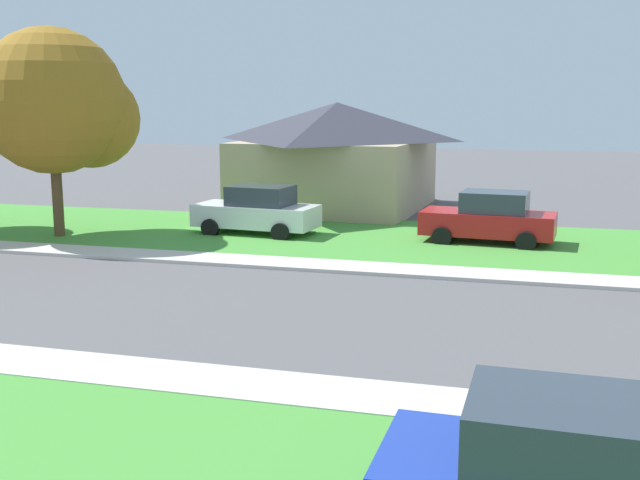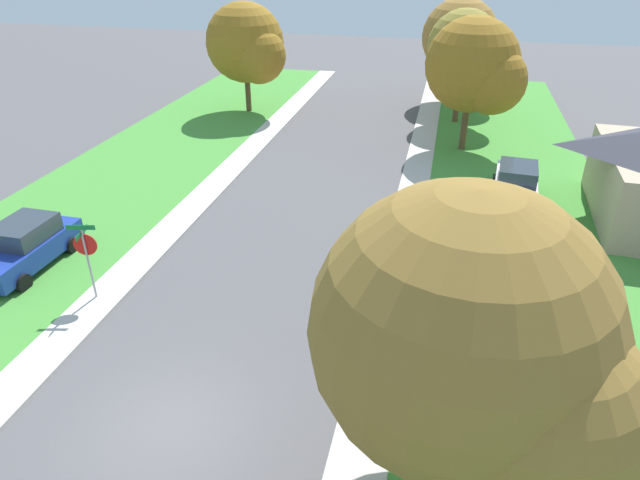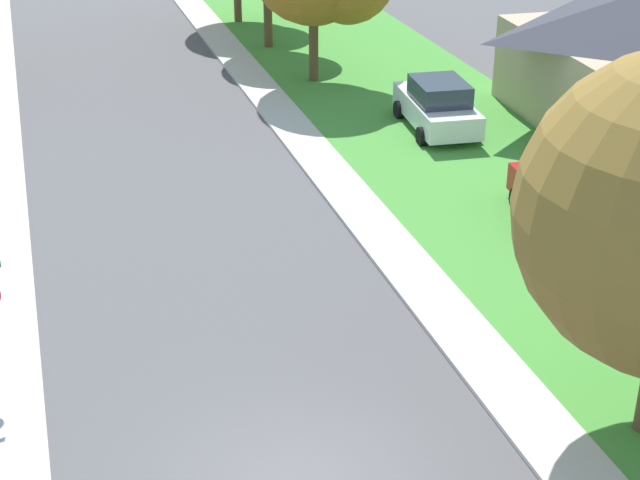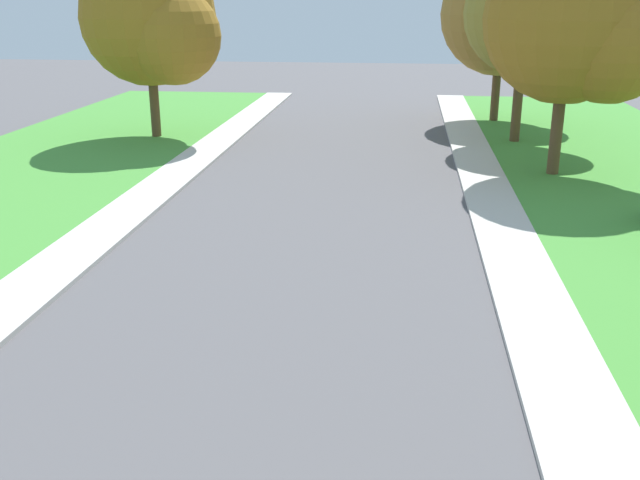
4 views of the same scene
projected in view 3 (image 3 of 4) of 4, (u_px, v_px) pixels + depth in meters
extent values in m
cube|color=beige|center=(342.00, 187.00, 28.04)|extent=(1.40, 56.00, 0.10)
cube|color=#479338|center=(490.00, 169.00, 29.28)|extent=(8.00, 56.00, 0.08)
cube|color=beige|center=(2.00, 228.00, 25.58)|extent=(1.40, 56.00, 0.10)
cube|color=white|center=(437.00, 110.00, 32.13)|extent=(2.19, 4.45, 0.76)
cube|color=#2D3842|center=(440.00, 91.00, 31.64)|extent=(1.79, 2.24, 0.68)
cylinder|color=black|center=(399.00, 110.00, 33.31)|extent=(0.30, 0.66, 0.64)
cylinder|color=black|center=(449.00, 107.00, 33.63)|extent=(0.30, 0.66, 0.64)
cylinder|color=black|center=(422.00, 137.00, 30.97)|extent=(0.30, 0.66, 0.64)
cylinder|color=black|center=(476.00, 133.00, 31.29)|extent=(0.30, 0.66, 0.64)
cube|color=red|center=(571.00, 203.00, 25.40)|extent=(2.16, 4.44, 0.76)
cube|color=#2D3842|center=(577.00, 181.00, 24.90)|extent=(1.77, 2.23, 0.68)
cylinder|color=black|center=(517.00, 199.00, 26.57)|extent=(0.29, 0.66, 0.64)
cylinder|color=black|center=(579.00, 194.00, 26.90)|extent=(0.29, 0.66, 0.64)
cylinder|color=black|center=(559.00, 242.00, 24.23)|extent=(0.29, 0.66, 0.64)
cylinder|color=black|center=(625.00, 235.00, 24.57)|extent=(0.29, 0.66, 0.64)
cylinder|color=brown|center=(314.00, 44.00, 36.63)|extent=(0.36, 0.36, 2.95)
cylinder|color=brown|center=(268.00, 11.00, 40.92)|extent=(0.36, 0.36, 3.17)
cube|color=#51331E|center=(599.00, 61.00, 36.14)|extent=(1.00, 0.11, 2.10)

